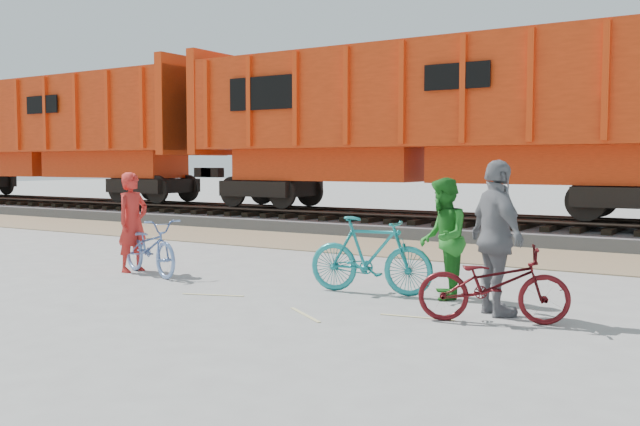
# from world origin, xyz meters

# --- Properties ---
(ground) EXTENTS (120.00, 120.00, 0.00)m
(ground) POSITION_xyz_m (0.00, 0.00, 0.00)
(ground) COLOR #9E9E99
(ground) RESTS_ON ground
(gravel_strip) EXTENTS (120.00, 3.00, 0.02)m
(gravel_strip) POSITION_xyz_m (0.00, 5.50, 0.01)
(gravel_strip) COLOR #907A59
(gravel_strip) RESTS_ON ground
(ballast_bed) EXTENTS (120.00, 4.00, 0.30)m
(ballast_bed) POSITION_xyz_m (0.00, 9.00, 0.15)
(ballast_bed) COLOR slate
(ballast_bed) RESTS_ON ground
(track) EXTENTS (120.00, 2.60, 0.24)m
(track) POSITION_xyz_m (0.00, 9.00, 0.47)
(track) COLOR black
(track) RESTS_ON ballast_bed
(hopper_car_left) EXTENTS (14.00, 3.13, 4.65)m
(hopper_car_left) POSITION_xyz_m (-17.10, 9.00, 3.01)
(hopper_car_left) COLOR black
(hopper_car_left) RESTS_ON track
(hopper_car_center) EXTENTS (14.00, 3.13, 4.65)m
(hopper_car_center) POSITION_xyz_m (-2.10, 9.00, 3.01)
(hopper_car_center) COLOR black
(hopper_car_center) RESTS_ON track
(bicycle_blue) EXTENTS (1.87, 1.16, 0.93)m
(bicycle_blue) POSITION_xyz_m (-3.09, 0.06, 0.46)
(bicycle_blue) COLOR #708ECA
(bicycle_blue) RESTS_ON ground
(bicycle_teal) EXTENTS (1.86, 0.78, 1.09)m
(bicycle_teal) POSITION_xyz_m (0.79, 0.48, 0.54)
(bicycle_teal) COLOR teal
(bicycle_teal) RESTS_ON ground
(bicycle_maroon) EXTENTS (1.81, 1.17, 0.90)m
(bicycle_maroon) POSITION_xyz_m (2.85, -0.38, 0.45)
(bicycle_maroon) COLOR #4D0C10
(bicycle_maroon) RESTS_ON ground
(person_solo) EXTENTS (0.41, 0.62, 1.68)m
(person_solo) POSITION_xyz_m (-3.59, 0.16, 0.84)
(person_solo) COLOR red
(person_solo) RESTS_ON ground
(person_man) EXTENTS (0.88, 0.97, 1.64)m
(person_man) POSITION_xyz_m (1.79, 0.68, 0.82)
(person_man) COLOR #207822
(person_man) RESTS_ON ground
(person_woman) EXTENTS (1.11, 1.09, 1.88)m
(person_woman) POSITION_xyz_m (2.75, 0.02, 0.94)
(person_woman) COLOR slate
(person_woman) RESTS_ON ground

